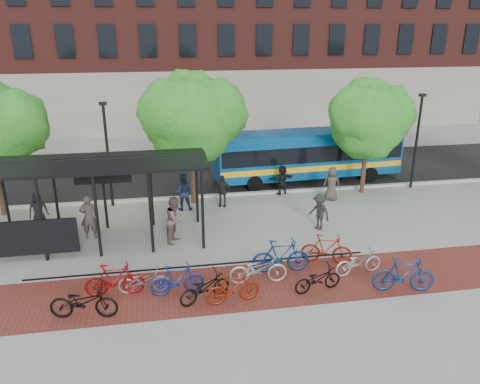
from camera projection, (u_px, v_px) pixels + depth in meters
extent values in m
plane|color=#9E9E99|center=(266.00, 225.00, 21.05)|extent=(160.00, 160.00, 0.00)
cube|color=black|center=(237.00, 172.00, 28.46)|extent=(160.00, 8.00, 0.01)
cube|color=#B7B7B2|center=(249.00, 193.00, 24.73)|extent=(160.00, 0.25, 0.12)
cube|color=maroon|center=(242.00, 287.00, 16.09)|extent=(24.00, 3.00, 0.01)
cube|color=black|center=(202.00, 277.00, 16.72)|extent=(12.00, 0.05, 0.95)
cube|color=#5B2520|center=(311.00, 6.00, 43.34)|extent=(55.00, 14.00, 20.00)
cylinder|color=black|center=(5.00, 198.00, 19.52)|extent=(0.12, 0.12, 3.30)
cylinder|color=black|center=(41.00, 221.00, 17.33)|extent=(0.12, 0.12, 3.30)
cylinder|color=black|center=(56.00, 196.00, 19.84)|extent=(0.12, 0.12, 3.30)
cylinder|color=black|center=(97.00, 217.00, 17.65)|extent=(0.12, 0.12, 3.30)
cylinder|color=black|center=(104.00, 193.00, 20.15)|extent=(0.12, 0.12, 3.30)
cylinder|color=black|center=(151.00, 214.00, 17.97)|extent=(0.12, 0.12, 3.30)
cylinder|color=black|center=(151.00, 190.00, 20.47)|extent=(0.12, 0.12, 3.30)
cylinder|color=black|center=(203.00, 210.00, 18.29)|extent=(0.12, 0.12, 3.30)
cylinder|color=black|center=(197.00, 188.00, 20.79)|extent=(0.12, 0.12, 3.30)
cube|color=black|center=(15.00, 239.00, 17.35)|extent=(4.50, 0.08, 1.40)
cube|color=black|center=(66.00, 168.00, 17.48)|extent=(10.60, 1.65, 0.29)
cube|color=black|center=(72.00, 158.00, 18.78)|extent=(10.60, 1.65, 0.29)
cube|color=black|center=(76.00, 163.00, 19.57)|extent=(9.00, 0.10, 0.40)
cube|color=black|center=(103.00, 176.00, 19.99)|extent=(2.40, 0.12, 0.70)
cube|color=#FF7200|center=(103.00, 175.00, 20.07)|extent=(2.20, 0.02, 0.55)
cylinder|color=#382619|center=(0.00, 191.00, 21.78)|extent=(0.24, 0.24, 2.38)
sphere|color=#29741F|center=(13.00, 124.00, 21.08)|extent=(3.20, 3.20, 3.20)
cylinder|color=#382619|center=(193.00, 179.00, 23.20)|extent=(0.24, 0.24, 2.52)
sphere|color=#29741F|center=(191.00, 120.00, 22.20)|extent=(4.20, 4.20, 4.20)
sphere|color=#29741F|center=(212.00, 113.00, 22.45)|extent=(3.36, 3.36, 3.36)
sphere|color=#29741F|center=(173.00, 114.00, 21.65)|extent=(3.15, 3.15, 3.15)
sphere|color=#29741F|center=(192.00, 102.00, 22.31)|extent=(2.94, 2.94, 2.94)
cylinder|color=#382619|center=(363.00, 172.00, 24.68)|extent=(0.24, 0.24, 2.27)
sphere|color=#29741F|center=(368.00, 122.00, 23.77)|extent=(3.80, 3.80, 3.80)
sphere|color=#29741F|center=(384.00, 115.00, 24.01)|extent=(3.04, 3.04, 3.04)
sphere|color=#29741F|center=(357.00, 116.00, 23.24)|extent=(2.85, 2.85, 2.85)
sphere|color=#29741F|center=(368.00, 105.00, 23.89)|extent=(2.66, 2.66, 2.66)
cylinder|color=black|center=(108.00, 157.00, 22.41)|extent=(0.14, 0.14, 5.00)
cube|color=black|center=(103.00, 104.00, 21.55)|extent=(0.35, 0.20, 0.15)
cylinder|color=black|center=(416.00, 143.00, 24.97)|extent=(0.14, 0.14, 5.00)
cube|color=black|center=(423.00, 95.00, 24.11)|extent=(0.35, 0.20, 0.15)
cube|color=#074D8E|center=(308.00, 153.00, 26.49)|extent=(10.73, 2.95, 2.43)
cube|color=black|center=(308.00, 150.00, 26.42)|extent=(10.52, 2.97, 0.88)
cube|color=yellow|center=(307.00, 163.00, 26.69)|extent=(10.63, 2.99, 0.31)
cube|color=#074D8E|center=(309.00, 133.00, 26.09)|extent=(10.51, 2.70, 0.16)
cylinder|color=black|center=(255.00, 184.00, 25.11)|extent=(0.86, 0.30, 0.85)
cylinder|color=black|center=(245.00, 171.00, 27.21)|extent=(0.86, 0.30, 0.85)
cylinder|color=black|center=(370.00, 175.00, 26.58)|extent=(0.86, 0.30, 0.85)
cylinder|color=black|center=(352.00, 164.00, 28.68)|extent=(0.86, 0.30, 0.85)
imported|color=black|center=(84.00, 302.00, 14.24)|extent=(2.16, 1.01, 1.09)
imported|color=maroon|center=(115.00, 280.00, 15.39)|extent=(1.96, 0.57, 1.17)
imported|color=gray|center=(144.00, 280.00, 15.63)|extent=(1.71, 0.62, 0.89)
imported|color=navy|center=(177.00, 280.00, 15.47)|extent=(1.85, 0.64, 1.09)
imported|color=black|center=(205.00, 287.00, 15.14)|extent=(1.94, 1.36, 0.97)
imported|color=maroon|center=(233.00, 288.00, 15.00)|extent=(1.83, 0.73, 1.07)
imported|color=#ABACAE|center=(258.00, 269.00, 16.18)|extent=(2.05, 0.77, 1.07)
imported|color=navy|center=(281.00, 256.00, 16.87)|extent=(2.14, 0.74, 1.26)
imported|color=black|center=(318.00, 279.00, 15.70)|extent=(1.80, 0.93, 0.90)
imported|color=maroon|center=(326.00, 249.00, 17.51)|extent=(1.98, 1.15, 1.15)
imported|color=#BBBBBE|center=(358.00, 262.00, 16.77)|extent=(1.90, 0.90, 0.96)
imported|color=navy|center=(404.00, 275.00, 15.64)|extent=(2.15, 0.97, 1.25)
imported|color=black|center=(38.00, 210.00, 20.55)|extent=(0.94, 0.79, 1.64)
imported|color=#423935|center=(89.00, 217.00, 19.40)|extent=(0.73, 0.50, 1.94)
imported|color=#1B283F|center=(183.00, 192.00, 22.44)|extent=(0.93, 0.74, 1.85)
imported|color=black|center=(222.00, 191.00, 22.93)|extent=(1.00, 0.61, 1.59)
imported|color=black|center=(282.00, 180.00, 24.58)|extent=(1.53, 0.86, 1.57)
imported|color=#413A34|center=(332.00, 184.00, 23.72)|extent=(0.98, 0.79, 1.73)
imported|color=brown|center=(175.00, 220.00, 19.08)|extent=(1.10, 1.19, 1.97)
imported|color=black|center=(319.00, 212.00, 20.32)|extent=(1.09, 1.21, 1.63)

